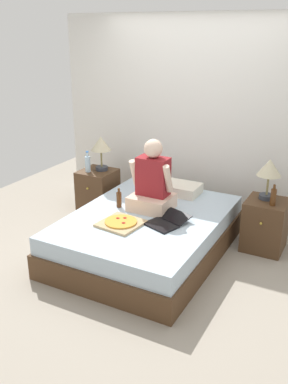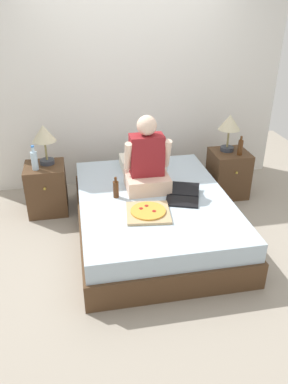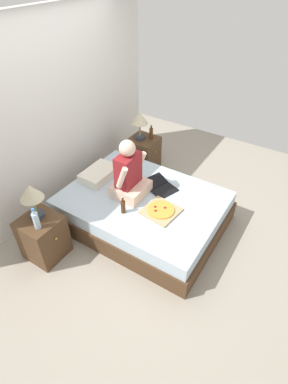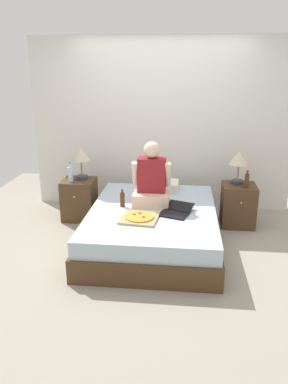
{
  "view_description": "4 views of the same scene",
  "coord_description": "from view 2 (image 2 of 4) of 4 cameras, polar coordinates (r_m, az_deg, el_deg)",
  "views": [
    {
      "loc": [
        1.93,
        -3.69,
        2.32
      ],
      "look_at": [
        -0.04,
        0.01,
        0.7
      ],
      "focal_mm": 40.0,
      "sensor_mm": 36.0,
      "label": 1
    },
    {
      "loc": [
        -0.72,
        -3.27,
        2.26
      ],
      "look_at": [
        -0.13,
        -0.19,
        0.6
      ],
      "focal_mm": 35.0,
      "sensor_mm": 36.0,
      "label": 2
    },
    {
      "loc": [
        -2.5,
        -1.61,
        2.95
      ],
      "look_at": [
        -0.07,
        -0.06,
        0.6
      ],
      "focal_mm": 28.0,
      "sensor_mm": 36.0,
      "label": 3
    },
    {
      "loc": [
        0.34,
        -4.18,
        2.06
      ],
      "look_at": [
        -0.11,
        0.0,
        0.66
      ],
      "focal_mm": 35.0,
      "sensor_mm": 36.0,
      "label": 4
    }
  ],
  "objects": [
    {
      "name": "bed",
      "position": [
        3.92,
        1.41,
        -3.52
      ],
      "size": [
        1.54,
        2.06,
        0.45
      ],
      "color": "#4C331E",
      "rests_on": "ground"
    },
    {
      "name": "wall_back",
      "position": [
        4.82,
        -2.02,
        15.73
      ],
      "size": [
        3.85,
        0.12,
        2.5
      ],
      "primitive_type": "cube",
      "color": "silver",
      "rests_on": "ground"
    },
    {
      "name": "pizza_box",
      "position": [
        3.48,
        0.64,
        -3.09
      ],
      "size": [
        0.44,
        0.44,
        0.05
      ],
      "color": "tan",
      "rests_on": "bed"
    },
    {
      "name": "lamp_on_left_nightstand",
      "position": [
        4.25,
        -15.01,
        8.23
      ],
      "size": [
        0.26,
        0.26,
        0.45
      ],
      "color": "#333842",
      "rests_on": "nightstand_left"
    },
    {
      "name": "laptop",
      "position": [
        3.76,
        5.9,
        -0.76
      ],
      "size": [
        0.44,
        0.5,
        0.07
      ],
      "color": "black",
      "rests_on": "bed"
    },
    {
      "name": "ground_plane",
      "position": [
        4.03,
        1.37,
        -6.21
      ],
      "size": [
        5.85,
        5.85,
        0.0
      ],
      "primitive_type": "plane",
      "color": "#9E9384"
    },
    {
      "name": "person_seated",
      "position": [
        3.83,
        0.45,
        4.44
      ],
      "size": [
        0.47,
        0.4,
        0.78
      ],
      "color": "beige",
      "rests_on": "bed"
    },
    {
      "name": "nightstand_left",
      "position": [
        4.45,
        -14.59,
        0.53
      ],
      "size": [
        0.44,
        0.47,
        0.57
      ],
      "color": "#4C331E",
      "rests_on": "ground"
    },
    {
      "name": "water_bottle",
      "position": [
        4.21,
        -16.36,
        4.69
      ],
      "size": [
        0.07,
        0.07,
        0.28
      ],
      "color": "silver",
      "rests_on": "nightstand_left"
    },
    {
      "name": "pillow",
      "position": [
        4.44,
        -0.21,
        4.66
      ],
      "size": [
        0.52,
        0.34,
        0.12
      ],
      "primitive_type": "cube",
      "color": "silver",
      "rests_on": "bed"
    },
    {
      "name": "lamp_on_right_nightstand",
      "position": [
        4.6,
        12.9,
        9.95
      ],
      "size": [
        0.26,
        0.26,
        0.45
      ],
      "color": "#333842",
      "rests_on": "nightstand_right"
    },
    {
      "name": "beer_bottle_on_bed",
      "position": [
        3.74,
        -4.31,
        0.46
      ],
      "size": [
        0.06,
        0.06,
        0.22
      ],
      "color": "#4C2811",
      "rests_on": "bed"
    },
    {
      "name": "beer_bottle",
      "position": [
        4.59,
        14.47,
        6.65
      ],
      "size": [
        0.06,
        0.06,
        0.23
      ],
      "color": "#512D14",
      "rests_on": "nightstand_right"
    },
    {
      "name": "nightstand_right",
      "position": [
        4.79,
        12.69,
        2.79
      ],
      "size": [
        0.44,
        0.47,
        0.57
      ],
      "color": "#4C331E",
      "rests_on": "ground"
    }
  ]
}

